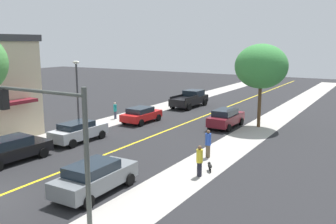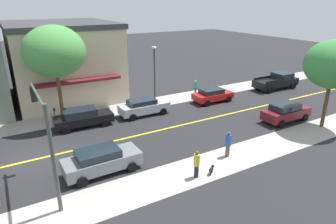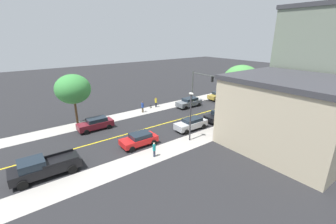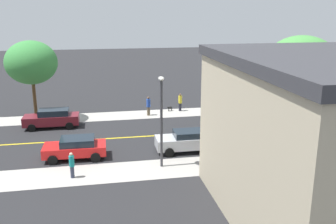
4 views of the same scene
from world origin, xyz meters
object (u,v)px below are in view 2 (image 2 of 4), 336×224
object	(u,v)px
street_tree_right_corner	(334,64)
pedestrian_blue_shirt	(228,143)
pedestrian_teal_shirt	(196,87)
small_dog	(211,169)
street_lamp	(154,69)
black_pickup_truck	(277,81)
silver_sedan_left_curb	(144,107)
pedestrian_yellow_shirt	(197,163)
maroon_sedan_right_curb	(286,112)
street_tree_left_near	(54,52)
red_sedan_left_curb	(212,95)
grey_sedan_right_curb	(101,160)
black_sedan_left_curb	(83,117)
parking_meter	(55,114)
traffic_light_mast	(44,128)

from	to	relation	value
street_tree_right_corner	pedestrian_blue_shirt	world-z (taller)	street_tree_right_corner
pedestrian_teal_shirt	small_dog	xyz separation A→B (m)	(13.94, -8.60, -0.53)
street_lamp	black_pickup_truck	xyz separation A→B (m)	(2.40, 15.07, -2.71)
silver_sedan_left_curb	black_pickup_truck	world-z (taller)	black_pickup_truck
pedestrian_yellow_shirt	pedestrian_blue_shirt	bearing A→B (deg)	-82.53
street_tree_right_corner	street_lamp	bearing A→B (deg)	-142.57
maroon_sedan_right_curb	street_lamp	bearing A→B (deg)	128.39
black_pickup_truck	small_dog	size ratio (longest dim) A/B	9.38
pedestrian_yellow_shirt	street_tree_right_corner	bearing A→B (deg)	-95.84
maroon_sedan_right_curb	pedestrian_blue_shirt	distance (m)	8.82
silver_sedan_left_curb	pedestrian_blue_shirt	xyz separation A→B (m)	(9.79, 1.51, 0.15)
street_tree_left_near	red_sedan_left_curb	distance (m)	15.61
red_sedan_left_curb	grey_sedan_right_curb	distance (m)	15.98
black_sedan_left_curb	silver_sedan_left_curb	bearing A→B (deg)	1.23
street_tree_left_near	parking_meter	xyz separation A→B (m)	(0.55, -0.73, -5.05)
pedestrian_blue_shirt	traffic_light_mast	bearing A→B (deg)	-20.70
street_tree_left_near	street_tree_right_corner	size ratio (longest dim) A/B	1.14
street_tree_left_near	pedestrian_yellow_shirt	distance (m)	14.90
parking_meter	pedestrian_yellow_shirt	size ratio (longest dim) A/B	0.83
traffic_light_mast	red_sedan_left_curb	size ratio (longest dim) A/B	1.37
maroon_sedan_right_curb	traffic_light_mast	bearing A→B (deg)	-177.77
silver_sedan_left_curb	pedestrian_blue_shirt	bearing A→B (deg)	-80.56
street_tree_left_near	black_pickup_truck	distance (m)	24.78
grey_sedan_right_curb	maroon_sedan_right_curb	world-z (taller)	maroon_sedan_right_curb
black_pickup_truck	pedestrian_yellow_shirt	bearing A→B (deg)	-149.78
maroon_sedan_right_curb	red_sedan_left_curb	bearing A→B (deg)	107.39
maroon_sedan_right_curb	pedestrian_teal_shirt	distance (m)	10.68
street_tree_right_corner	red_sedan_left_curb	distance (m)	11.40
black_sedan_left_curb	black_pickup_truck	xyz separation A→B (m)	(0.25, 22.95, 0.11)
grey_sedan_right_curb	maroon_sedan_right_curb	xyz separation A→B (m)	(0.03, 16.47, 0.01)
black_sedan_left_curb	small_dog	world-z (taller)	black_sedan_left_curb
traffic_light_mast	street_lamp	bearing A→B (deg)	-48.24
traffic_light_mast	pedestrian_blue_shirt	world-z (taller)	traffic_light_mast
street_lamp	pedestrian_blue_shirt	size ratio (longest dim) A/B	3.21
black_pickup_truck	small_dog	xyz separation A→B (m)	(10.87, -18.18, -0.61)
parking_meter	pedestrian_yellow_shirt	xyz separation A→B (m)	(12.55, 5.68, -0.03)
black_pickup_truck	pedestrian_blue_shirt	world-z (taller)	black_pickup_truck
maroon_sedan_right_curb	parking_meter	bearing A→B (deg)	152.42
street_tree_left_near	pedestrian_teal_shirt	xyz separation A→B (m)	(-0.67, 14.56, -5.16)
street_tree_right_corner	pedestrian_yellow_shirt	xyz separation A→B (m)	(0.93, -13.44, -4.31)
street_lamp	small_dog	bearing A→B (deg)	-13.18
traffic_light_mast	pedestrian_yellow_shirt	xyz separation A→B (m)	(2.65, 7.60, -2.96)
black_sedan_left_curb	small_dog	size ratio (longest dim) A/B	7.98
pedestrian_yellow_shirt	silver_sedan_left_curb	bearing A→B (deg)	-19.10
black_sedan_left_curb	grey_sedan_right_curb	bearing A→B (deg)	-94.03
parking_meter	red_sedan_left_curb	xyz separation A→B (m)	(1.89, 15.22, -0.20)
small_dog	grey_sedan_right_curb	bearing A→B (deg)	113.98
street_tree_left_near	street_tree_right_corner	distance (m)	22.07
traffic_light_mast	small_dog	size ratio (longest dim) A/B	9.38
grey_sedan_right_curb	maroon_sedan_right_curb	distance (m)	16.47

